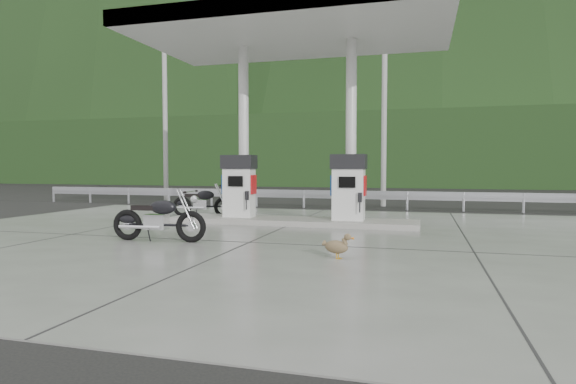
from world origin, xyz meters
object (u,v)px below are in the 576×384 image
(motorcycle_left, at_px, (203,203))
(motorcycle_right, at_px, (159,219))
(gas_pump_left, at_px, (239,186))
(gas_pump_right, at_px, (349,187))
(duck, at_px, (336,247))

(motorcycle_left, bearing_deg, motorcycle_right, -78.55)
(gas_pump_left, xyz_separation_m, gas_pump_right, (3.20, 0.00, 0.00))
(motorcycle_left, height_order, duck, motorcycle_left)
(gas_pump_left, height_order, gas_pump_right, same)
(gas_pump_left, xyz_separation_m, motorcycle_right, (-0.36, -3.84, -0.57))
(gas_pump_left, relative_size, motorcycle_left, 0.93)
(gas_pump_left, bearing_deg, motorcycle_left, 147.24)
(gas_pump_right, bearing_deg, duck, -84.05)
(gas_pump_left, relative_size, duck, 3.34)
(motorcycle_left, relative_size, motorcycle_right, 0.95)
(motorcycle_left, height_order, motorcycle_right, motorcycle_right)
(duck, bearing_deg, gas_pump_left, 145.23)
(motorcycle_left, bearing_deg, gas_pump_left, -36.42)
(gas_pump_right, relative_size, motorcycle_right, 0.88)
(motorcycle_right, bearing_deg, motorcycle_left, 102.32)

